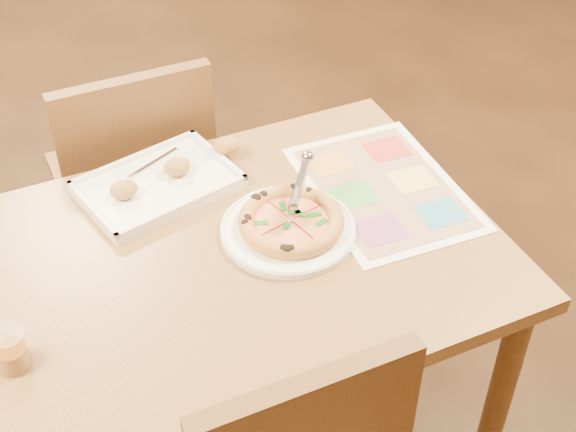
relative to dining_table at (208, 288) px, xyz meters
name	(u,v)px	position (x,y,z in m)	size (l,w,h in m)	color
dining_table	(208,288)	(0.00, 0.00, 0.00)	(1.30, 0.85, 0.72)	#A47541
chair_far	(135,166)	(0.00, 0.60, -0.07)	(0.42, 0.42, 0.47)	brown
plate	(288,230)	(0.20, 0.01, 0.09)	(0.31, 0.31, 0.02)	white
pizza	(291,221)	(0.21, 0.01, 0.11)	(0.24, 0.24, 0.04)	#E08F4C
pizza_cutter	(298,190)	(0.24, 0.04, 0.18)	(0.12, 0.13, 0.10)	silver
appetizer_tray	(162,182)	(0.00, 0.29, 0.10)	(0.43, 0.32, 0.06)	white
glass_tumbler	(11,352)	(-0.43, -0.12, 0.12)	(0.07, 0.07, 0.09)	#7F3E09
menu	(383,188)	(0.48, 0.06, 0.09)	(0.34, 0.48, 0.01)	white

